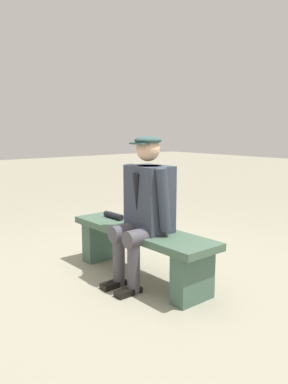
% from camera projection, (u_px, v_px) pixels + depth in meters
% --- Properties ---
extents(ground_plane, '(30.00, 30.00, 0.00)m').
position_uv_depth(ground_plane, '(140.00, 277.00, 3.67)').
color(ground_plane, gray).
extents(bench, '(1.65, 0.45, 0.48)m').
position_uv_depth(bench, '(140.00, 244.00, 3.62)').
color(bench, '#425E4B').
rests_on(bench, ground).
extents(seated_man, '(0.55, 0.60, 1.34)m').
position_uv_depth(seated_man, '(145.00, 205.00, 3.42)').
color(seated_man, '#333B4A').
rests_on(seated_man, ground).
extents(rolled_magazine, '(0.27, 0.06, 0.06)m').
position_uv_depth(rolled_magazine, '(113.00, 216.00, 3.98)').
color(rolled_magazine, black).
rests_on(rolled_magazine, bench).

